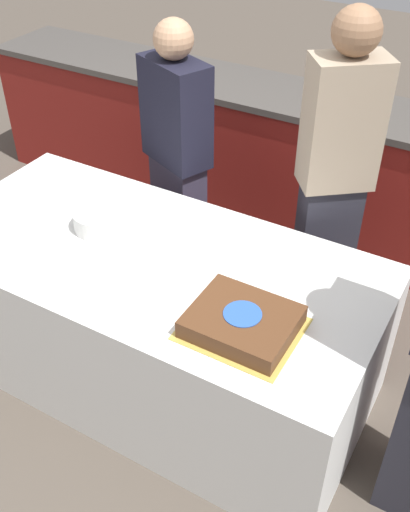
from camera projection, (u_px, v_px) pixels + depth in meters
The scene contains 8 objects.
ground_plane at pixel (158, 372), 3.06m from camera, with size 14.00×14.00×0.00m, color brown.
back_counter at pixel (289, 163), 3.85m from camera, with size 4.40×0.58×0.92m.
dining_table at pixel (154, 318), 2.83m from camera, with size 2.05×0.98×0.76m.
cake at pixel (242, 322), 2.21m from camera, with size 0.42×0.36×0.08m.
plate_stack at pixel (99, 220), 2.73m from camera, with size 0.23×0.23×0.09m.
side_plate_near_cake at pixel (262, 276), 2.48m from camera, with size 0.21×0.21×0.00m.
person_cutting_cake at pixel (333, 186), 2.78m from camera, with size 0.38×0.36×1.71m.
person_standing_back at pixel (177, 162), 3.18m from camera, with size 0.42×0.33×1.54m.
Camera 1 is at (1.24, -1.66, 2.34)m, focal length 42.00 mm.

